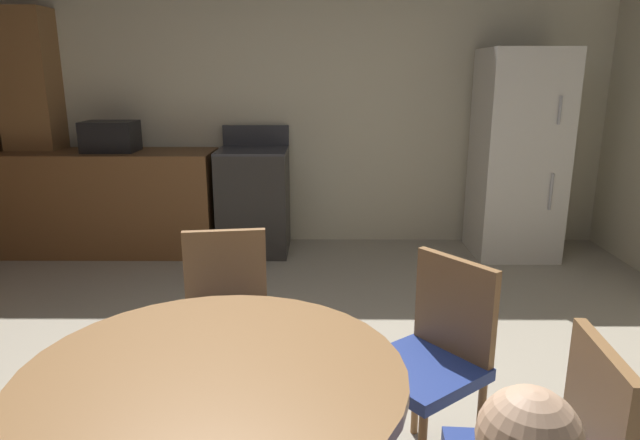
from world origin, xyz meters
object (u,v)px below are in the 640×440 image
object	(u,v)px
refrigerator	(517,155)
microwave	(110,136)
dining_table	(215,422)
chair_north	(226,315)
chair_northeast	(433,353)
oven_range	(254,200)

from	to	relation	value
refrigerator	microwave	size ratio (longest dim) A/B	4.00
dining_table	chair_north	distance (m)	0.95
microwave	chair_north	bearing A→B (deg)	-60.69
dining_table	chair_northeast	xyz separation A→B (m)	(0.75, 0.58, -0.09)
oven_range	microwave	bearing A→B (deg)	-179.83
refrigerator	chair_northeast	bearing A→B (deg)	-113.87
oven_range	microwave	size ratio (longest dim) A/B	2.50
refrigerator	chair_north	size ratio (longest dim) A/B	2.02
chair_north	microwave	bearing A→B (deg)	-158.58
refrigerator	microwave	xyz separation A→B (m)	(-3.50, 0.05, 0.15)
oven_range	chair_north	bearing A→B (deg)	-86.06
oven_range	microwave	xyz separation A→B (m)	(-1.22, -0.00, 0.56)
refrigerator	chair_northeast	distance (m)	3.07
refrigerator	chair_north	xyz separation A→B (m)	(-2.11, -2.43, -0.38)
microwave	chair_north	size ratio (longest dim) A/B	0.51
microwave	chair_northeast	xyz separation A→B (m)	(2.27, -2.84, -0.53)
dining_table	refrigerator	bearing A→B (deg)	59.58
dining_table	chair_northeast	size ratio (longest dim) A/B	1.26
oven_range	chair_north	world-z (taller)	oven_range
oven_range	microwave	distance (m)	1.35
refrigerator	dining_table	world-z (taller)	refrigerator
refrigerator	chair_north	bearing A→B (deg)	-130.94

